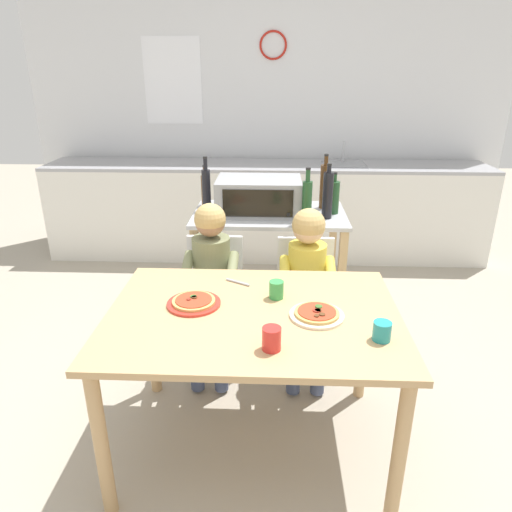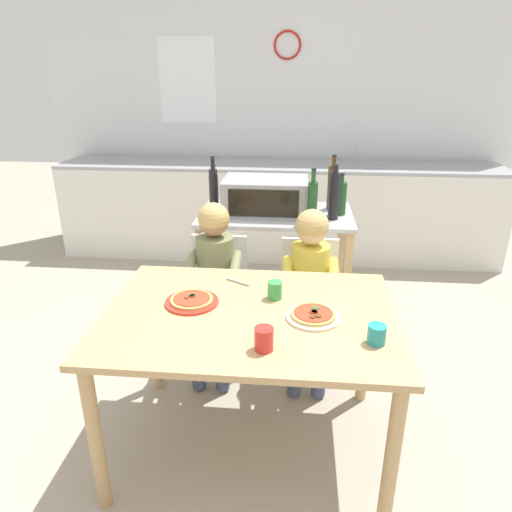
# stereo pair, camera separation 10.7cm
# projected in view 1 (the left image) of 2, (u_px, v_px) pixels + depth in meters

# --- Properties ---
(ground_plane) EXTENTS (11.91, 11.91, 0.00)m
(ground_plane) POSITION_uv_depth(u_px,v_px,m) (261.00, 324.00, 3.47)
(ground_plane) COLOR #A89E8C
(back_wall_tiled) EXTENTS (4.70, 0.14, 2.70)m
(back_wall_tiled) POSITION_uv_depth(u_px,v_px,m) (267.00, 113.00, 4.67)
(back_wall_tiled) COLOR silver
(back_wall_tiled) RESTS_ON ground
(kitchen_counter) EXTENTS (4.23, 0.60, 1.12)m
(kitchen_counter) POSITION_uv_depth(u_px,v_px,m) (266.00, 210.00, 4.63)
(kitchen_counter) COLOR silver
(kitchen_counter) RESTS_ON ground
(kitchen_island_cart) EXTENTS (1.02, 0.61, 0.87)m
(kitchen_island_cart) POSITION_uv_depth(u_px,v_px,m) (269.00, 253.00, 3.23)
(kitchen_island_cart) COLOR #B7BABF
(kitchen_island_cart) RESTS_ON ground
(toaster_oven) EXTENTS (0.55, 0.38, 0.23)m
(toaster_oven) POSITION_uv_depth(u_px,v_px,m) (259.00, 196.00, 3.08)
(toaster_oven) COLOR #999BA0
(toaster_oven) RESTS_ON kitchen_island_cart
(bottle_squat_spirits) EXTENTS (0.07, 0.07, 0.28)m
(bottle_squat_spirits) POSITION_uv_depth(u_px,v_px,m) (206.00, 189.00, 3.25)
(bottle_squat_spirits) COLOR #4C2D14
(bottle_squat_spirits) RESTS_ON kitchen_island_cart
(bottle_slim_sauce) EXTENTS (0.07, 0.07, 0.35)m
(bottle_slim_sauce) POSITION_uv_depth(u_px,v_px,m) (328.00, 195.00, 2.95)
(bottle_slim_sauce) COLOR black
(bottle_slim_sauce) RESTS_ON kitchen_island_cart
(bottle_clear_vinegar) EXTENTS (0.06, 0.06, 0.36)m
(bottle_clear_vinegar) POSITION_uv_depth(u_px,v_px,m) (206.00, 189.00, 3.13)
(bottle_clear_vinegar) COLOR black
(bottle_clear_vinegar) RESTS_ON kitchen_island_cart
(bottle_dark_olive_oil) EXTENTS (0.07, 0.07, 0.28)m
(bottle_dark_olive_oil) POSITION_uv_depth(u_px,v_px,m) (334.00, 197.00, 3.07)
(bottle_dark_olive_oil) COLOR #1E4723
(bottle_dark_olive_oil) RESTS_ON kitchen_island_cart
(bottle_tall_green_wine) EXTENTS (0.07, 0.07, 0.37)m
(bottle_tall_green_wine) POSITION_uv_depth(u_px,v_px,m) (325.00, 186.00, 3.17)
(bottle_tall_green_wine) COLOR #4C2D14
(bottle_tall_green_wine) RESTS_ON kitchen_island_cart
(bottle_brown_beer) EXTENTS (0.06, 0.06, 0.35)m
(bottle_brown_beer) POSITION_uv_depth(u_px,v_px,m) (307.00, 201.00, 2.86)
(bottle_brown_beer) COLOR #1E4723
(bottle_brown_beer) RESTS_ON kitchen_island_cart
(dining_table) EXTENTS (1.31, 0.94, 0.76)m
(dining_table) POSITION_uv_depth(u_px,v_px,m) (253.00, 331.00, 2.12)
(dining_table) COLOR tan
(dining_table) RESTS_ON ground
(dining_chair_left) EXTENTS (0.36, 0.36, 0.81)m
(dining_chair_left) POSITION_uv_depth(u_px,v_px,m) (214.00, 293.00, 2.88)
(dining_chair_left) COLOR silver
(dining_chair_left) RESTS_ON ground
(dining_chair_right) EXTENTS (0.36, 0.36, 0.81)m
(dining_chair_right) POSITION_uv_depth(u_px,v_px,m) (305.00, 295.00, 2.85)
(dining_chair_right) COLOR silver
(dining_chair_right) RESTS_ON ground
(child_in_olive_shirt) EXTENTS (0.32, 0.42, 1.05)m
(child_in_olive_shirt) POSITION_uv_depth(u_px,v_px,m) (211.00, 273.00, 2.70)
(child_in_olive_shirt) COLOR #424C6B
(child_in_olive_shirt) RESTS_ON ground
(child_in_yellow_shirt) EXTENTS (0.32, 0.42, 1.03)m
(child_in_yellow_shirt) POSITION_uv_depth(u_px,v_px,m) (307.00, 276.00, 2.67)
(child_in_yellow_shirt) COLOR #424C6B
(child_in_yellow_shirt) RESTS_ON ground
(pizza_plate_red_rimmed) EXTENTS (0.25, 0.25, 0.03)m
(pizza_plate_red_rimmed) POSITION_uv_depth(u_px,v_px,m) (194.00, 302.00, 2.14)
(pizza_plate_red_rimmed) COLOR red
(pizza_plate_red_rimmed) RESTS_ON dining_table
(pizza_plate_cream) EXTENTS (0.24, 0.24, 0.03)m
(pizza_plate_cream) POSITION_uv_depth(u_px,v_px,m) (317.00, 314.00, 2.04)
(pizza_plate_cream) COLOR beige
(pizza_plate_cream) RESTS_ON dining_table
(drinking_cup_green) EXTENTS (0.07, 0.07, 0.09)m
(drinking_cup_green) POSITION_uv_depth(u_px,v_px,m) (276.00, 290.00, 2.20)
(drinking_cup_green) COLOR green
(drinking_cup_green) RESTS_ON dining_table
(drinking_cup_red) EXTENTS (0.08, 0.08, 0.09)m
(drinking_cup_red) POSITION_uv_depth(u_px,v_px,m) (272.00, 339.00, 1.79)
(drinking_cup_red) COLOR red
(drinking_cup_red) RESTS_ON dining_table
(drinking_cup_teal) EXTENTS (0.07, 0.07, 0.08)m
(drinking_cup_teal) POSITION_uv_depth(u_px,v_px,m) (382.00, 331.00, 1.86)
(drinking_cup_teal) COLOR teal
(drinking_cup_teal) RESTS_ON dining_table
(serving_spoon) EXTENTS (0.13, 0.08, 0.01)m
(serving_spoon) POSITION_uv_depth(u_px,v_px,m) (238.00, 282.00, 2.36)
(serving_spoon) COLOR #B7BABF
(serving_spoon) RESTS_ON dining_table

